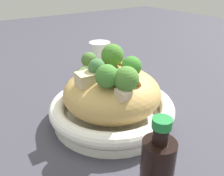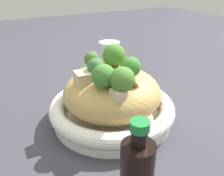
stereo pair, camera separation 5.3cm
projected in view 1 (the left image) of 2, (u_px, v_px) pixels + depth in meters
ground_plane at (112, 119)px, 0.56m from camera, size 3.00×3.00×0.00m
serving_bowl at (112, 110)px, 0.55m from camera, size 0.28×0.28×0.05m
noodle_heap at (112, 92)px, 0.53m from camera, size 0.22×0.22×0.11m
broccoli_florets at (113, 68)px, 0.49m from camera, size 0.19×0.12×0.07m
carrot_coins at (112, 70)px, 0.52m from camera, size 0.15×0.12×0.03m
zucchini_slices at (104, 68)px, 0.55m from camera, size 0.06×0.14×0.03m
chicken_chunks at (95, 83)px, 0.47m from camera, size 0.11×0.07×0.04m
soy_sauce_bottle at (156, 176)px, 0.32m from camera, size 0.04×0.04×0.16m
drinking_glass at (100, 59)px, 0.79m from camera, size 0.07×0.07×0.11m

